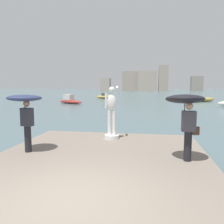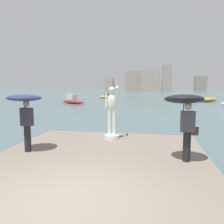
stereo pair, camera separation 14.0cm
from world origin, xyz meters
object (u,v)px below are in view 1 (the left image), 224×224
object	(u,v)px
statue_white_figure	(112,116)
boat_mid	(70,100)
onlooker_left	(25,105)
onlooker_right	(186,107)
boat_leftward	(204,100)
boat_far	(105,97)

from	to	relation	value
statue_white_figure	boat_mid	xyz separation A→B (m)	(-10.33, 23.39, -0.89)
statue_white_figure	boat_mid	bearing A→B (deg)	113.83
onlooker_left	boat_mid	size ratio (longest dim) A/B	0.39
onlooker_left	onlooker_right	distance (m)	5.10
boat_leftward	onlooker_right	bearing A→B (deg)	-103.80
onlooker_left	boat_far	size ratio (longest dim) A/B	0.48
boat_far	onlooker_right	bearing A→B (deg)	-75.62
onlooker_right	boat_mid	bearing A→B (deg)	116.57
onlooker_left	boat_far	world-z (taller)	onlooker_left
onlooker_right	boat_leftward	distance (m)	34.79
onlooker_right	boat_leftward	bearing A→B (deg)	76.20
statue_white_figure	boat_leftward	bearing A→B (deg)	70.87
boat_far	boat_mid	bearing A→B (deg)	-100.37
onlooker_left	onlooker_right	size ratio (longest dim) A/B	0.96
onlooker_left	onlooker_right	world-z (taller)	onlooker_right
boat_mid	boat_leftward	world-z (taller)	boat_mid
statue_white_figure	boat_leftward	size ratio (longest dim) A/B	0.47
onlooker_right	boat_mid	xyz separation A→B (m)	(-12.91, 25.81, -1.53)
onlooker_right	onlooker_left	bearing A→B (deg)	178.72
onlooker_right	boat_far	bearing A→B (deg)	104.38
onlooker_left	boat_leftward	distance (m)	36.24
boat_far	statue_white_figure	bearing A→B (deg)	-78.44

